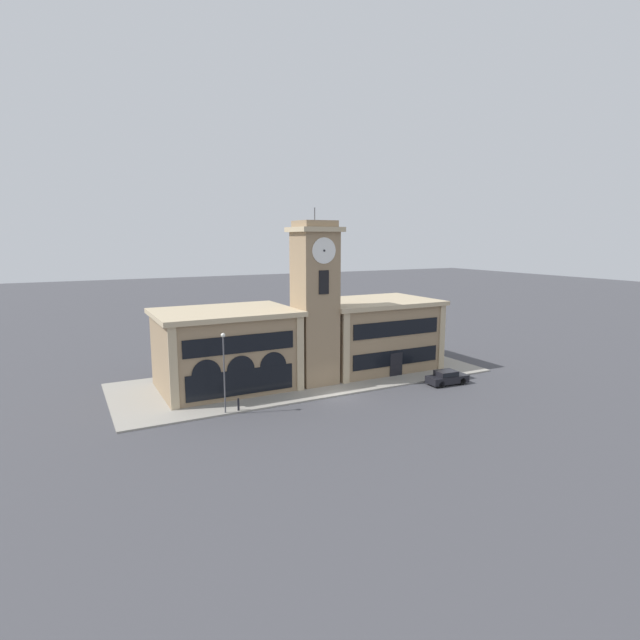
# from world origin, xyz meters

# --- Properties ---
(ground_plane) EXTENTS (300.00, 300.00, 0.00)m
(ground_plane) POSITION_xyz_m (0.00, 0.00, 0.00)
(ground_plane) COLOR #424247
(sidewalk_kerb) EXTENTS (37.53, 13.81, 0.15)m
(sidewalk_kerb) POSITION_xyz_m (0.00, 6.90, 0.07)
(sidewalk_kerb) COLOR gray
(sidewalk_kerb) RESTS_ON ground_plane
(clock_tower) EXTENTS (4.32, 4.32, 16.98)m
(clock_tower) POSITION_xyz_m (0.01, 4.79, 7.96)
(clock_tower) COLOR #937A5B
(clock_tower) RESTS_ON ground_plane
(town_hall_left_wing) EXTENTS (12.85, 9.53, 7.54)m
(town_hall_left_wing) POSITION_xyz_m (-8.19, 7.36, 3.79)
(town_hall_left_wing) COLOR #937A5B
(town_hall_left_wing) RESTS_ON ground_plane
(town_hall_right_wing) EXTENTS (13.35, 9.53, 7.54)m
(town_hall_right_wing) POSITION_xyz_m (8.44, 7.37, 3.79)
(town_hall_right_wing) COLOR #937A5B
(town_hall_right_wing) RESTS_ON ground_plane
(parked_car_near) EXTENTS (4.19, 1.94, 1.37)m
(parked_car_near) POSITION_xyz_m (11.32, -1.49, 0.72)
(parked_car_near) COLOR black
(parked_car_near) RESTS_ON ground_plane
(street_lamp) EXTENTS (0.36, 0.36, 6.58)m
(street_lamp) POSITION_xyz_m (-10.47, 0.31, 4.39)
(street_lamp) COLOR #4C4C51
(street_lamp) RESTS_ON sidewalk_kerb
(bollard) EXTENTS (0.18, 0.18, 1.06)m
(bollard) POSITION_xyz_m (-9.35, 0.32, 0.67)
(bollard) COLOR black
(bollard) RESTS_ON sidewalk_kerb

